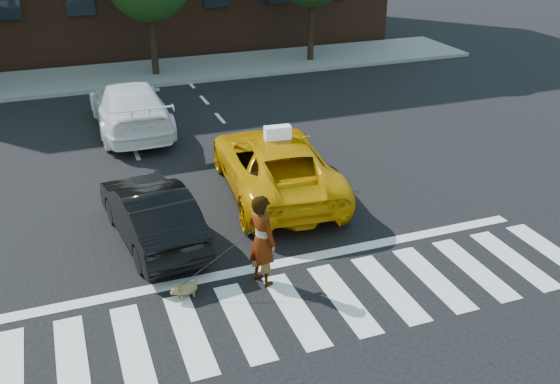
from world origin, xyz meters
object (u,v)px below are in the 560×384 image
woman (262,240)px  dog (184,289)px  black_sedan (151,213)px  white_suv (130,107)px  taxi (275,164)px

woman → dog: bearing=68.6°
black_sedan → white_suv: bearing=-101.6°
taxi → dog: 5.05m
black_sedan → white_suv: white_suv is taller
taxi → woman: bearing=72.1°
taxi → black_sedan: (-3.40, -1.38, -0.10)m
black_sedan → taxi: bearing=-164.9°
taxi → black_sedan: bearing=27.6°
taxi → white_suv: size_ratio=1.01×
white_suv → dog: (-0.45, -9.82, -0.59)m
black_sedan → woman: bearing=118.5°
black_sedan → woman: (1.74, -2.44, 0.29)m
white_suv → dog: size_ratio=8.98×
woman → taxi: bearing=-45.4°
woman → white_suv: bearing=-15.3°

